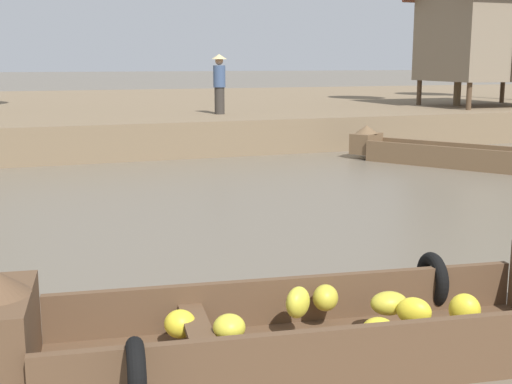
# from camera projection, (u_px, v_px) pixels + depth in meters

# --- Properties ---
(ground_plane) EXTENTS (300.00, 300.00, 0.00)m
(ground_plane) POSITION_uv_depth(u_px,v_px,m) (71.00, 237.00, 9.32)
(ground_plane) COLOR #665B4C
(riverbank_strip) EXTENTS (160.00, 20.00, 0.90)m
(riverbank_strip) POSITION_uv_depth(u_px,v_px,m) (28.00, 115.00, 24.74)
(riverbank_strip) COLOR #756047
(riverbank_strip) RESTS_ON ground
(banana_boat) EXTENTS (5.38, 1.77, 0.95)m
(banana_boat) POSITION_uv_depth(u_px,v_px,m) (312.00, 324.00, 5.41)
(banana_boat) COLOR brown
(banana_boat) RESTS_ON ground
(fishing_skiff_distant) EXTENTS (3.51, 4.84, 0.81)m
(fishing_skiff_distant) POSITION_uv_depth(u_px,v_px,m) (458.00, 155.00, 15.52)
(fishing_skiff_distant) COLOR brown
(fishing_skiff_distant) RESTS_ON ground
(stilt_house_mid_left) EXTENTS (4.57, 3.58, 4.43)m
(stilt_house_mid_left) POSITION_uv_depth(u_px,v_px,m) (491.00, 35.00, 22.21)
(stilt_house_mid_left) COLOR #4C3826
(stilt_house_mid_left) RESTS_ON riverbank_strip
(vendor_person) EXTENTS (0.44, 0.44, 1.66)m
(vendor_person) POSITION_uv_depth(u_px,v_px,m) (219.00, 81.00, 19.03)
(vendor_person) COLOR #332D28
(vendor_person) RESTS_ON riverbank_strip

